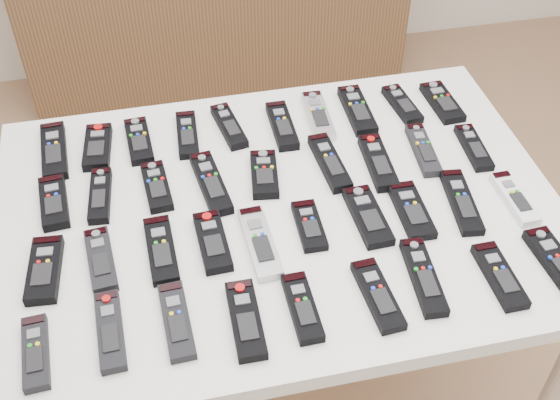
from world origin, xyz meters
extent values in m
cube|color=white|center=(0.03, 0.13, 0.76)|extent=(1.25, 0.88, 0.04)
cylinder|color=beige|center=(-0.53, 0.51, 0.37)|extent=(0.04, 0.04, 0.74)
cylinder|color=beige|center=(0.60, 0.51, 0.37)|extent=(0.04, 0.04, 0.74)
cube|color=#4B301E|center=(0.11, 1.78, 0.40)|extent=(1.63, 0.43, 0.81)
cube|color=black|center=(-0.46, 0.42, 0.79)|extent=(0.07, 0.20, 0.02)
cube|color=black|center=(-0.36, 0.42, 0.79)|extent=(0.08, 0.16, 0.02)
cube|color=black|center=(-0.26, 0.42, 0.79)|extent=(0.06, 0.17, 0.02)
cube|color=black|center=(-0.14, 0.42, 0.79)|extent=(0.06, 0.17, 0.02)
cube|color=black|center=(-0.03, 0.43, 0.79)|extent=(0.07, 0.18, 0.02)
cube|color=black|center=(0.10, 0.40, 0.79)|extent=(0.05, 0.18, 0.02)
cube|color=#B7B7BC|center=(0.20, 0.42, 0.79)|extent=(0.06, 0.19, 0.02)
cube|color=black|center=(0.30, 0.42, 0.79)|extent=(0.06, 0.19, 0.02)
cube|color=black|center=(0.42, 0.43, 0.79)|extent=(0.06, 0.16, 0.02)
cube|color=black|center=(0.53, 0.41, 0.79)|extent=(0.07, 0.17, 0.02)
cube|color=black|center=(-0.46, 0.24, 0.79)|extent=(0.07, 0.16, 0.02)
cube|color=black|center=(-0.36, 0.24, 0.79)|extent=(0.06, 0.17, 0.02)
cube|color=black|center=(-0.23, 0.25, 0.79)|extent=(0.06, 0.16, 0.02)
cube|color=black|center=(-0.11, 0.23, 0.79)|extent=(0.08, 0.21, 0.02)
cube|color=black|center=(0.02, 0.23, 0.79)|extent=(0.08, 0.16, 0.02)
cube|color=black|center=(0.18, 0.24, 0.79)|extent=(0.06, 0.20, 0.02)
cube|color=black|center=(0.29, 0.22, 0.79)|extent=(0.06, 0.19, 0.02)
cube|color=black|center=(0.41, 0.24, 0.79)|extent=(0.06, 0.18, 0.02)
cube|color=black|center=(0.53, 0.22, 0.79)|extent=(0.06, 0.16, 0.02)
cube|color=black|center=(-0.47, 0.05, 0.79)|extent=(0.08, 0.17, 0.02)
cube|color=black|center=(-0.36, 0.05, 0.79)|extent=(0.07, 0.17, 0.02)
cube|color=black|center=(-0.24, 0.05, 0.79)|extent=(0.06, 0.18, 0.02)
cube|color=black|center=(-0.13, 0.05, 0.79)|extent=(0.06, 0.17, 0.02)
cube|color=#B7B7BC|center=(-0.03, 0.03, 0.79)|extent=(0.06, 0.20, 0.02)
cube|color=black|center=(0.08, 0.05, 0.79)|extent=(0.06, 0.14, 0.02)
cube|color=black|center=(0.21, 0.05, 0.79)|extent=(0.07, 0.18, 0.02)
cube|color=black|center=(0.31, 0.05, 0.79)|extent=(0.06, 0.17, 0.02)
cube|color=black|center=(0.43, 0.05, 0.79)|extent=(0.07, 0.20, 0.02)
cube|color=silver|center=(0.55, 0.04, 0.79)|extent=(0.05, 0.16, 0.02)
cube|color=black|center=(-0.49, -0.15, 0.79)|extent=(0.05, 0.16, 0.02)
cube|color=black|center=(-0.35, -0.13, 0.79)|extent=(0.05, 0.18, 0.02)
cube|color=black|center=(-0.23, -0.14, 0.79)|extent=(0.06, 0.18, 0.02)
cube|color=black|center=(-0.10, -0.16, 0.79)|extent=(0.06, 0.18, 0.02)
cube|color=black|center=(0.01, -0.16, 0.79)|extent=(0.05, 0.16, 0.02)
cube|color=black|center=(0.16, -0.16, 0.79)|extent=(0.06, 0.18, 0.02)
cube|color=black|center=(0.27, -0.14, 0.79)|extent=(0.06, 0.20, 0.02)
cube|color=black|center=(0.42, -0.17, 0.79)|extent=(0.05, 0.17, 0.02)
cube|color=black|center=(0.55, -0.16, 0.79)|extent=(0.07, 0.19, 0.02)
camera|label=1|loc=(-0.21, -0.95, 1.88)|focal=45.00mm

